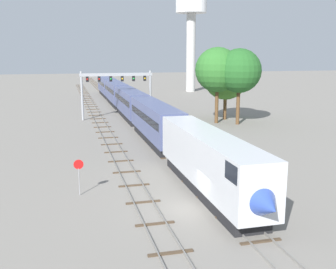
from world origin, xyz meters
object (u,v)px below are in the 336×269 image
(signal_gantry, at_px, (117,84))
(trackside_tree_left, at_px, (239,71))
(passenger_train, at_px, (130,103))
(trackside_tree_right, at_px, (217,70))
(trackside_tree_mid, at_px, (226,78))
(water_tower, at_px, (191,16))
(stop_sign, at_px, (79,172))

(signal_gantry, distance_m, trackside_tree_left, 20.31)
(passenger_train, distance_m, trackside_tree_right, 16.13)
(trackside_tree_mid, bearing_deg, passenger_train, 160.07)
(water_tower, distance_m, stop_sign, 89.90)
(trackside_tree_mid, height_order, trackside_tree_right, trackside_tree_right)
(signal_gantry, distance_m, trackside_tree_mid, 18.14)
(water_tower, distance_m, trackside_tree_left, 56.42)
(passenger_train, height_order, trackside_tree_mid, trackside_tree_mid)
(passenger_train, bearing_deg, trackside_tree_right, -34.08)
(trackside_tree_left, xyz_separation_m, trackside_tree_right, (-2.78, 1.94, 0.10))
(trackside_tree_left, distance_m, trackside_tree_mid, 5.07)
(signal_gantry, distance_m, trackside_tree_right, 16.98)
(stop_sign, distance_m, trackside_tree_mid, 40.57)
(stop_sign, relative_size, trackside_tree_left, 0.25)
(stop_sign, bearing_deg, signal_gantry, 78.04)
(trackside_tree_right, bearing_deg, trackside_tree_mid, 48.16)
(passenger_train, xyz_separation_m, trackside_tree_right, (12.48, -8.44, 5.76))
(signal_gantry, bearing_deg, trackside_tree_mid, -16.46)
(signal_gantry, relative_size, water_tower, 0.44)
(signal_gantry, xyz_separation_m, water_tower, (26.97, 44.08, 15.21))
(stop_sign, bearing_deg, water_tower, 66.71)
(passenger_train, xyz_separation_m, stop_sign, (-10.00, -36.93, -0.74))
(trackside_tree_mid, bearing_deg, stop_sign, -128.63)
(trackside_tree_left, height_order, trackside_tree_right, trackside_tree_right)
(trackside_tree_mid, relative_size, trackside_tree_right, 0.89)
(water_tower, bearing_deg, trackside_tree_right, -103.21)
(stop_sign, xyz_separation_m, trackside_tree_left, (25.26, 26.55, 6.40))
(signal_gantry, bearing_deg, trackside_tree_right, -28.78)
(passenger_train, height_order, signal_gantry, signal_gantry)
(trackside_tree_mid, distance_m, trackside_tree_right, 4.21)
(trackside_tree_mid, bearing_deg, trackside_tree_left, -88.43)
(stop_sign, xyz_separation_m, trackside_tree_right, (22.48, 28.49, 6.50))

